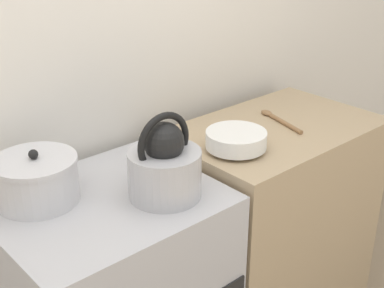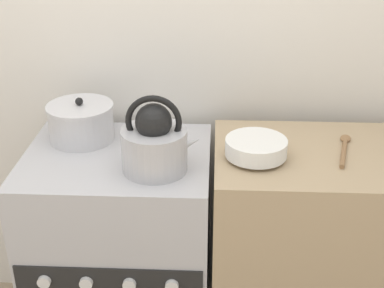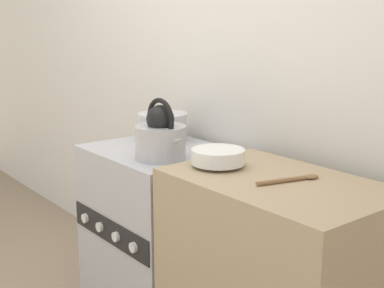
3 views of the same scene
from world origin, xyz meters
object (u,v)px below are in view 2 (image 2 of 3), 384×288
object	(u,v)px
kettle	(155,143)
cooking_pot	(81,122)
enamel_bowl	(256,148)
stove	(124,255)

from	to	relation	value
kettle	cooking_pot	world-z (taller)	kettle
kettle	enamel_bowl	bearing A→B (deg)	5.79
kettle	cooking_pot	size ratio (longest dim) A/B	1.09
cooking_pot	enamel_bowl	bearing A→B (deg)	-16.53
stove	enamel_bowl	size ratio (longest dim) A/B	4.26
stove	cooking_pot	xyz separation A→B (m)	(-0.15, 0.12, 0.50)
enamel_bowl	kettle	bearing A→B (deg)	-174.21
stove	kettle	xyz separation A→B (m)	(0.15, -0.10, 0.53)
cooking_pot	stove	bearing A→B (deg)	-39.58
stove	kettle	distance (m)	0.56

